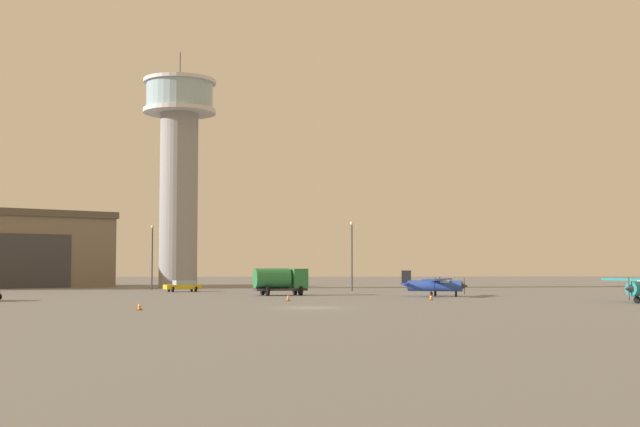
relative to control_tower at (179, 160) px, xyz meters
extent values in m
plane|color=slate|center=(15.49, -58.49, -18.10)|extent=(400.00, 400.00, 0.00)
cylinder|color=gray|center=(0.00, 0.00, -5.70)|extent=(5.37, 5.37, 24.80)
cylinder|color=silver|center=(0.00, 0.00, 7.00)|extent=(10.26, 10.26, 0.60)
cylinder|color=#99B7C6|center=(0.00, 0.00, 9.16)|extent=(9.44, 9.44, 3.72)
cylinder|color=silver|center=(0.00, 0.00, 11.27)|extent=(10.26, 10.26, 0.50)
cylinder|color=#38383D|center=(0.00, 0.00, 13.52)|extent=(0.16, 0.16, 4.00)
cube|color=#38383A|center=(-22.86, -0.43, -14.28)|extent=(14.25, 9.49, 7.64)
cylinder|color=#2847A8|center=(29.35, -35.68, -17.02)|extent=(5.51, 3.19, 1.10)
cone|color=#38383D|center=(32.09, -36.85, -17.02)|extent=(1.03, 1.02, 0.77)
cube|color=#38383D|center=(32.09, -36.85, -17.02)|extent=(0.08, 0.10, 1.68)
cube|color=#2847A8|center=(29.60, -35.79, -16.38)|extent=(4.71, 8.66, 0.18)
cylinder|color=black|center=(29.04, -37.09, -16.75)|extent=(0.41, 0.83, 1.20)
cylinder|color=black|center=(30.15, -34.48, -16.75)|extent=(0.41, 0.83, 1.20)
cube|color=#99B7C6|center=(30.33, -36.10, -16.72)|extent=(1.24, 1.19, 0.62)
cone|color=#2847A8|center=(26.62, -34.51, -16.93)|extent=(1.46, 1.24, 0.82)
cube|color=black|center=(26.62, -34.51, -16.22)|extent=(0.94, 0.48, 1.50)
cube|color=#2847A8|center=(26.62, -34.51, -16.80)|extent=(1.78, 2.75, 0.09)
cylinder|color=black|center=(31.30, -36.52, -17.84)|extent=(0.34, 0.55, 0.53)
cylinder|color=black|center=(28.81, -36.51, -17.84)|extent=(0.34, 0.55, 0.53)
cylinder|color=black|center=(29.57, -34.72, -17.84)|extent=(0.34, 0.55, 0.53)
cone|color=#38383D|center=(41.78, -53.29, -16.90)|extent=(1.17, 1.16, 0.86)
cube|color=#38383D|center=(41.78, -53.29, -16.90)|extent=(0.10, 0.11, 1.88)
cylinder|color=white|center=(43.82, -50.56, -16.59)|extent=(0.49, 0.91, 1.34)
cylinder|color=black|center=(42.63, -52.88, -17.81)|extent=(0.40, 0.60, 0.59)
cube|color=#38383D|center=(13.77, -31.24, -17.48)|extent=(5.79, 3.15, 0.24)
cube|color=#287A42|center=(15.69, -30.73, -16.33)|extent=(2.07, 2.55, 2.06)
cube|color=#99B7C6|center=(16.38, -30.54, -15.92)|extent=(0.57, 1.85, 1.03)
cylinder|color=#287A42|center=(12.88, -31.48, -16.30)|extent=(4.10, 2.99, 2.11)
cylinder|color=black|center=(15.38, -29.77, -17.60)|extent=(0.52, 1.04, 1.00)
cylinder|color=black|center=(15.90, -31.71, -17.60)|extent=(0.52, 1.04, 1.00)
cylinder|color=black|center=(11.91, -30.70, -17.60)|extent=(0.52, 1.04, 1.00)
cylinder|color=black|center=(12.43, -32.64, -17.60)|extent=(0.52, 1.04, 1.00)
cube|color=gold|center=(2.26, -17.33, -17.51)|extent=(4.69, 3.33, 0.55)
cube|color=#99B7C6|center=(2.46, -17.25, -16.98)|extent=(2.86, 2.46, 0.50)
cylinder|color=black|center=(1.26, -18.65, -17.78)|extent=(0.40, 0.66, 0.64)
cylinder|color=black|center=(0.62, -17.04, -17.78)|extent=(0.40, 0.66, 0.64)
cylinder|color=black|center=(3.90, -17.61, -17.78)|extent=(0.40, 0.66, 0.64)
cylinder|color=black|center=(3.26, -16.00, -17.78)|extent=(0.40, 0.66, 0.64)
cylinder|color=#38383D|center=(-2.36, -9.83, -14.12)|extent=(0.18, 0.18, 7.95)
sphere|color=#F9E5B2|center=(-2.36, -9.83, -9.93)|extent=(0.44, 0.44, 0.44)
cylinder|color=#38383D|center=(22.98, -15.77, -14.01)|extent=(0.18, 0.18, 8.18)
sphere|color=#F9E5B2|center=(22.98, -15.77, -9.70)|extent=(0.44, 0.44, 0.44)
cube|color=black|center=(3.42, -61.17, -18.08)|extent=(0.36, 0.36, 0.04)
cone|color=orange|center=(3.42, -61.17, -17.78)|extent=(0.30, 0.30, 0.56)
cylinder|color=white|center=(3.42, -61.17, -17.75)|extent=(0.21, 0.21, 0.08)
cube|color=black|center=(14.17, -46.07, -18.08)|extent=(0.36, 0.36, 0.04)
cone|color=orange|center=(14.17, -46.07, -17.78)|extent=(0.30, 0.30, 0.56)
cylinder|color=white|center=(14.17, -46.07, -17.75)|extent=(0.21, 0.21, 0.08)
cube|color=black|center=(27.12, -44.81, -18.08)|extent=(0.36, 0.36, 0.04)
cone|color=orange|center=(27.12, -44.81, -17.80)|extent=(0.30, 0.30, 0.51)
cylinder|color=white|center=(27.12, -44.81, -17.78)|extent=(0.21, 0.21, 0.08)
camera|label=1|loc=(11.96, -121.24, -15.11)|focal=47.88mm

